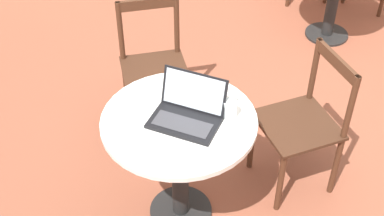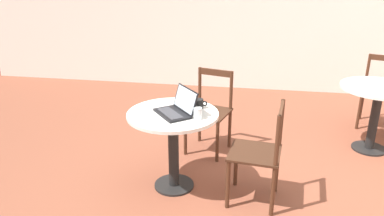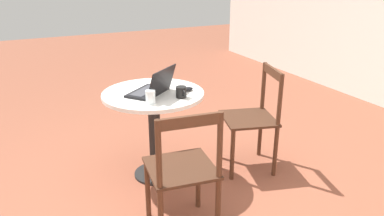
{
  "view_description": "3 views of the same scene",
  "coord_description": "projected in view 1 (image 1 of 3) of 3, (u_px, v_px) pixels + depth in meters",
  "views": [
    {
      "loc": [
        -1.56,
        -1.78,
        2.56
      ],
      "look_at": [
        -0.45,
        0.26,
        0.57
      ],
      "focal_mm": 50.0,
      "sensor_mm": 36.0,
      "label": 1
    },
    {
      "loc": [
        0.03,
        -2.93,
        1.94
      ],
      "look_at": [
        -0.52,
        0.26,
        0.71
      ],
      "focal_mm": 35.0,
      "sensor_mm": 36.0,
      "label": 2
    },
    {
      "loc": [
        2.01,
        -0.9,
        1.68
      ],
      "look_at": [
        -0.51,
        0.31,
        0.62
      ],
      "focal_mm": 35.0,
      "sensor_mm": 36.0,
      "label": 3
    }
  ],
  "objects": [
    {
      "name": "drinking_glass",
      "position": [
        230.0,
        109.0,
        2.71
      ],
      "size": [
        0.07,
        0.07,
        0.1
      ],
      "color": "silver",
      "rests_on": "cafe_table_near"
    },
    {
      "name": "mouse",
      "position": [
        172.0,
        84.0,
        2.92
      ],
      "size": [
        0.06,
        0.1,
        0.03
      ],
      "color": "black",
      "rests_on": "cafe_table_near"
    },
    {
      "name": "mug",
      "position": [
        201.0,
        85.0,
        2.87
      ],
      "size": [
        0.12,
        0.08,
        0.08
      ],
      "color": "black",
      "rests_on": "cafe_table_near"
    },
    {
      "name": "chair_near_back",
      "position": [
        154.0,
        68.0,
        3.54
      ],
      "size": [
        0.52,
        0.52,
        0.9
      ],
      "color": "#472819",
      "rests_on": "ground_plane"
    },
    {
      "name": "chair_near_right",
      "position": [
        304.0,
        124.0,
        3.13
      ],
      "size": [
        0.47,
        0.47,
        0.9
      ],
      "color": "#472819",
      "rests_on": "ground_plane"
    },
    {
      "name": "cafe_table_near",
      "position": [
        179.0,
        142.0,
        2.83
      ],
      "size": [
        0.81,
        0.81,
        0.74
      ],
      "color": "black",
      "rests_on": "ground_plane"
    },
    {
      "name": "laptop",
      "position": [
        187.0,
        113.0,
        2.7
      ],
      "size": [
        0.43,
        0.44,
        0.22
      ],
      "color": "black",
      "rests_on": "cafe_table_near"
    },
    {
      "name": "ground_plane",
      "position": [
        274.0,
        177.0,
        3.42
      ],
      "size": [
        16.0,
        16.0,
        0.0
      ],
      "primitive_type": "plane",
      "color": "brown"
    }
  ]
}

